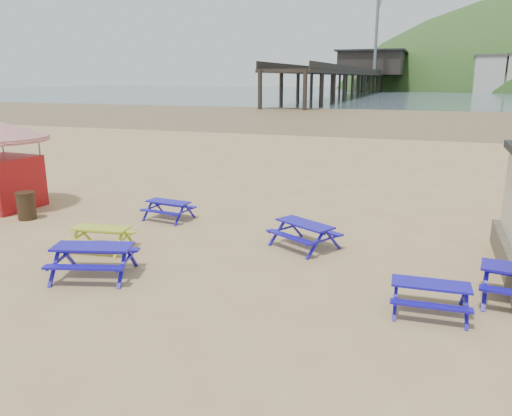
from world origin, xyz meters
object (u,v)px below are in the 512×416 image
at_px(picnic_table_blue_a, 169,210).
at_px(litter_bin, 26,205).
at_px(picnic_table_blue_b, 304,235).
at_px(picnic_table_yellow, 101,239).

height_order(picnic_table_blue_a, litter_bin, litter_bin).
distance_m(picnic_table_blue_a, litter_bin, 5.08).
height_order(picnic_table_blue_a, picnic_table_blue_b, picnic_table_blue_b).
xyz_separation_m(picnic_table_blue_a, picnic_table_yellow, (-0.25, -3.57, 0.01)).
distance_m(picnic_table_blue_b, litter_bin, 10.13).
distance_m(picnic_table_blue_a, picnic_table_yellow, 3.58).
relative_size(picnic_table_blue_a, litter_bin, 1.73).
bearing_deg(picnic_table_blue_a, litter_bin, -154.03).
bearing_deg(litter_bin, picnic_table_yellow, -22.69).
relative_size(picnic_table_blue_b, litter_bin, 2.31).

